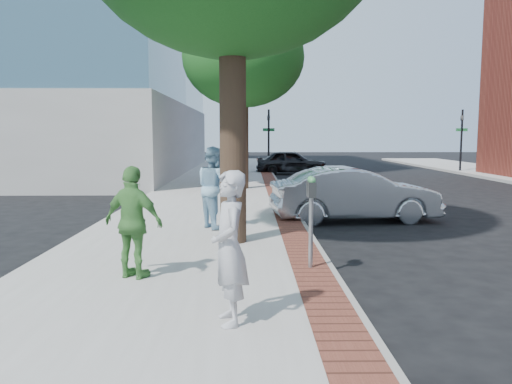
{
  "coord_description": "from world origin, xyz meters",
  "views": [
    {
      "loc": [
        -0.29,
        -7.94,
        2.27
      ],
      "look_at": [
        -0.15,
        1.44,
        1.2
      ],
      "focal_mm": 35.0,
      "sensor_mm": 36.0,
      "label": 1
    }
  ],
  "objects_px": {
    "person_gray": "(229,248)",
    "person_officer": "(214,187)",
    "parking_meter": "(311,203)",
    "sedan_silver": "(354,194)",
    "person_green": "(134,222)",
    "bg_car": "(291,162)"
  },
  "relations": [
    {
      "from": "person_gray",
      "to": "person_officer",
      "type": "height_order",
      "value": "person_officer"
    },
    {
      "from": "parking_meter",
      "to": "sedan_silver",
      "type": "height_order",
      "value": "parking_meter"
    },
    {
      "from": "parking_meter",
      "to": "person_officer",
      "type": "height_order",
      "value": "person_officer"
    },
    {
      "from": "person_green",
      "to": "bg_car",
      "type": "bearing_deg",
      "value": -77.17
    },
    {
      "from": "sedan_silver",
      "to": "person_officer",
      "type": "bearing_deg",
      "value": 109.24
    },
    {
      "from": "person_officer",
      "to": "sedan_silver",
      "type": "height_order",
      "value": "person_officer"
    },
    {
      "from": "person_gray",
      "to": "person_officer",
      "type": "relative_size",
      "value": 0.93
    },
    {
      "from": "person_gray",
      "to": "person_officer",
      "type": "xyz_separation_m",
      "value": [
        -0.58,
        5.9,
        0.07
      ]
    },
    {
      "from": "person_gray",
      "to": "bg_car",
      "type": "distance_m",
      "value": 23.95
    },
    {
      "from": "parking_meter",
      "to": "person_officer",
      "type": "xyz_separation_m",
      "value": [
        -1.78,
        3.56,
        -0.12
      ]
    },
    {
      "from": "person_officer",
      "to": "parking_meter",
      "type": "bearing_deg",
      "value": 175.12
    },
    {
      "from": "person_gray",
      "to": "person_officer",
      "type": "distance_m",
      "value": 5.93
    },
    {
      "from": "person_officer",
      "to": "sedan_silver",
      "type": "distance_m",
      "value": 3.97
    },
    {
      "from": "parking_meter",
      "to": "person_gray",
      "type": "xyz_separation_m",
      "value": [
        -1.21,
        -2.34,
        -0.19
      ]
    },
    {
      "from": "person_green",
      "to": "bg_car",
      "type": "height_order",
      "value": "person_green"
    },
    {
      "from": "bg_car",
      "to": "person_green",
      "type": "bearing_deg",
      "value": 171.01
    },
    {
      "from": "parking_meter",
      "to": "sedan_silver",
      "type": "xyz_separation_m",
      "value": [
        1.8,
        5.22,
        -0.49
      ]
    },
    {
      "from": "parking_meter",
      "to": "person_officer",
      "type": "distance_m",
      "value": 3.99
    },
    {
      "from": "person_gray",
      "to": "bg_car",
      "type": "bearing_deg",
      "value": 161.51
    },
    {
      "from": "sedan_silver",
      "to": "bg_car",
      "type": "distance_m",
      "value": 16.23
    },
    {
      "from": "person_officer",
      "to": "bg_car",
      "type": "bearing_deg",
      "value": -41.9
    },
    {
      "from": "bg_car",
      "to": "person_officer",
      "type": "bearing_deg",
      "value": 171.42
    }
  ]
}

